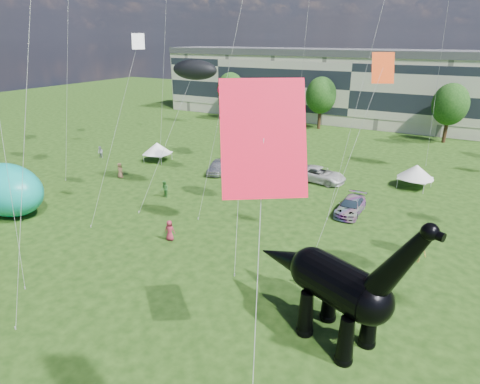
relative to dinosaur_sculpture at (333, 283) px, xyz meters
The scene contains 14 objects.
ground 7.17m from the dinosaur_sculpture, 153.65° to the right, with size 220.00×220.00×0.00m, color #16330C.
terrace_row 60.80m from the dinosaur_sculpture, 103.04° to the left, with size 78.00×11.00×12.00m, color beige.
tree_far_left 61.66m from the dinosaur_sculpture, 125.44° to the left, with size 5.20×5.20×9.44m.
tree_mid_left 53.29m from the dinosaur_sculpture, 109.44° to the left, with size 5.20×5.20×9.44m.
tree_mid_right 50.32m from the dinosaur_sculpture, 87.38° to the left, with size 5.20×5.20×9.44m.
dinosaur_sculpture is the anchor object (origin of this frame).
car_silver 29.00m from the dinosaur_sculpture, 134.34° to the left, with size 1.85×4.61×1.57m, color silver.
car_grey 24.88m from the dinosaur_sculpture, 124.66° to the left, with size 1.50×4.31×1.42m, color gray.
car_white 25.26m from the dinosaur_sculpture, 110.01° to the left, with size 2.74×5.94×1.65m, color silver.
car_dark 17.15m from the dinosaur_sculpture, 100.91° to the left, with size 2.03×4.98×1.45m, color #595960.
gazebo_near 26.80m from the dinosaur_sculpture, 87.86° to the left, with size 4.31×4.31×2.57m.
gazebo_left 36.25m from the dinosaur_sculpture, 144.72° to the left, with size 4.02×4.02×2.49m.
inflatable_teal 30.30m from the dinosaur_sculpture, behind, with size 7.65×4.78×4.78m, color #0DA498.
visitors 14.09m from the dinosaur_sculpture, 122.41° to the left, with size 51.07×41.81×1.86m.
Camera 1 is at (10.13, -14.97, 15.24)m, focal length 30.00 mm.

